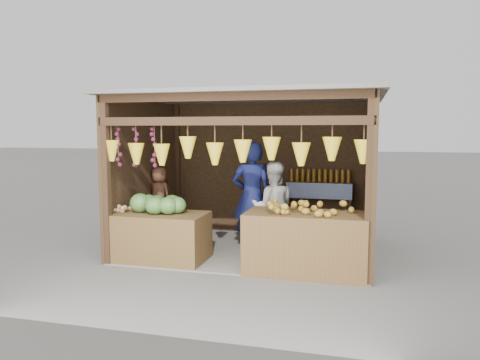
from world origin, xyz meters
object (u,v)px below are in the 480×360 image
(man_standing, at_px, (252,196))
(vendor_seated, at_px, (159,196))
(counter_right, at_px, (306,243))
(counter_left, at_px, (159,237))
(woman_standing, at_px, (273,207))

(man_standing, bearing_deg, vendor_seated, -28.84)
(counter_right, distance_m, man_standing, 1.56)
(man_standing, bearing_deg, counter_left, 16.85)
(counter_left, height_order, counter_right, counter_right)
(counter_right, distance_m, woman_standing, 1.26)
(counter_left, relative_size, man_standing, 0.80)
(man_standing, xyz_separation_m, vendor_seated, (-1.83, 0.26, -0.09))
(counter_right, relative_size, vendor_seated, 1.58)
(counter_left, height_order, woman_standing, woman_standing)
(man_standing, bearing_deg, counter_right, 114.42)
(counter_left, bearing_deg, woman_standing, 29.89)
(counter_right, relative_size, woman_standing, 1.12)
(counter_right, distance_m, vendor_seated, 3.19)
(vendor_seated, bearing_deg, counter_right, 175.26)
(counter_left, bearing_deg, man_standing, 37.55)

